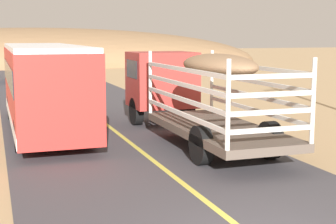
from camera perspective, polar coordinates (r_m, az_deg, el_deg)
name	(u,v)px	position (r m, az deg, el deg)	size (l,w,h in m)	color
livestock_truck	(181,85)	(18.42, 1.45, 3.05)	(2.53, 9.70, 3.02)	#B2332D
bus	(44,85)	(19.34, -13.78, 2.94)	(2.54, 10.00, 3.21)	red
car_far	(18,68)	(40.84, -16.52, 4.78)	(1.90, 4.62, 1.93)	#264C8C
distant_hill	(39,64)	(65.46, -14.36, 5.24)	(59.17, 21.80, 9.03)	olive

